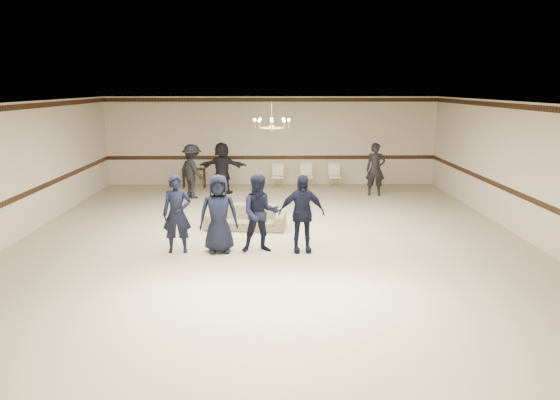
% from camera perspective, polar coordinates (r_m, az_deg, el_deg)
% --- Properties ---
extents(room, '(12.01, 14.01, 3.21)m').
position_cam_1_polar(room, '(11.92, -0.90, 3.04)').
color(room, '#B3AA8A').
rests_on(room, ground).
extents(chair_rail, '(12.00, 0.02, 0.14)m').
position_cam_1_polar(chair_rail, '(18.91, -0.95, 4.74)').
color(chair_rail, '#311D0E').
rests_on(chair_rail, wall_back).
extents(crown_molding, '(12.00, 0.02, 0.14)m').
position_cam_1_polar(crown_molding, '(18.75, -0.97, 11.05)').
color(crown_molding, '#311D0E').
rests_on(crown_molding, wall_back).
extents(chandelier, '(0.94, 0.94, 0.89)m').
position_cam_1_polar(chandelier, '(12.77, -0.93, 9.43)').
color(chandelier, gold).
rests_on(chandelier, ceiling).
extents(boy_a, '(0.65, 0.45, 1.72)m').
position_cam_1_polar(boy_a, '(11.33, -11.36, -1.53)').
color(boy_a, black).
rests_on(boy_a, floor).
extents(boy_b, '(0.89, 0.63, 1.72)m').
position_cam_1_polar(boy_b, '(11.21, -6.82, -1.53)').
color(boy_b, black).
rests_on(boy_b, floor).
extents(boy_c, '(0.89, 0.73, 1.72)m').
position_cam_1_polar(boy_c, '(11.15, -2.22, -1.52)').
color(boy_c, black).
rests_on(boy_c, floor).
extents(boy_d, '(1.03, 0.48, 1.72)m').
position_cam_1_polar(boy_d, '(11.17, 2.40, -1.50)').
color(boy_d, black).
rests_on(boy_d, floor).
extents(settee, '(2.11, 1.04, 0.59)m').
position_cam_1_polar(settee, '(13.12, -3.82, -1.93)').
color(settee, '#736C4D').
rests_on(settee, floor).
extents(adult_left, '(1.24, 1.27, 1.75)m').
position_cam_1_polar(adult_left, '(16.84, -9.71, 3.15)').
color(adult_left, black).
rests_on(adult_left, floor).
extents(adult_mid, '(1.66, 0.65, 1.75)m').
position_cam_1_polar(adult_mid, '(17.41, -6.43, 3.56)').
color(adult_mid, black).
rests_on(adult_mid, floor).
extents(adult_right, '(0.67, 0.47, 1.75)m').
position_cam_1_polar(adult_right, '(17.29, 10.55, 3.37)').
color(adult_right, black).
rests_on(adult_right, floor).
extents(banquet_chair_left, '(0.47, 0.47, 0.88)m').
position_cam_1_polar(banquet_chair_left, '(18.18, -0.21, 2.64)').
color(banquet_chair_left, beige).
rests_on(banquet_chair_left, floor).
extents(banquet_chair_mid, '(0.43, 0.43, 0.88)m').
position_cam_1_polar(banquet_chair_mid, '(18.22, 2.94, 2.64)').
color(banquet_chair_mid, beige).
rests_on(banquet_chair_mid, floor).
extents(banquet_chair_right, '(0.43, 0.43, 0.88)m').
position_cam_1_polar(banquet_chair_right, '(18.32, 6.06, 2.64)').
color(banquet_chair_right, beige).
rests_on(banquet_chair_right, floor).
extents(console_table, '(0.86, 0.42, 0.70)m').
position_cam_1_polar(console_table, '(18.59, -9.51, 2.41)').
color(console_table, black).
rests_on(console_table, floor).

